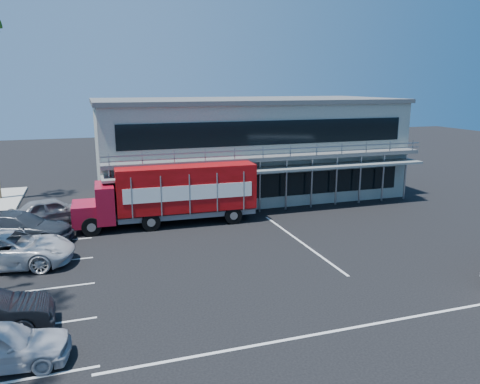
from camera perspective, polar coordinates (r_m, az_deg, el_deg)
name	(u,v)px	position (r m, az deg, el deg)	size (l,w,h in m)	color
ground	(289,266)	(22.40, 5.99, -8.92)	(120.00, 120.00, 0.00)	black
building	(246,147)	(36.10, 0.76, 5.54)	(22.40, 12.00, 7.30)	gray
red_truck	(174,192)	(28.55, -8.10, 0.02)	(10.81, 2.88, 3.62)	maroon
parked_car_c	(8,249)	(24.46, -26.47, -6.29)	(2.74, 5.94, 1.65)	silver
parked_car_d	(17,228)	(27.80, -25.51, -3.94)	(2.35, 5.79, 1.68)	#292F37
parked_car_e	(52,211)	(30.72, -21.95, -2.14)	(1.92, 4.77, 1.63)	slate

